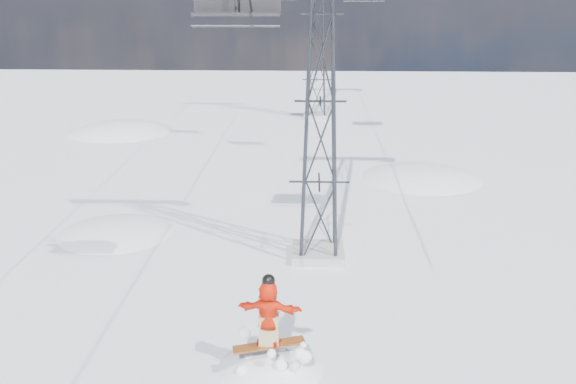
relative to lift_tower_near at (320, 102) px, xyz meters
name	(u,v)px	position (x,y,z in m)	size (l,w,h in m)	color
snow_terrain	(221,314)	(-5.57, 13.24, -15.06)	(39.00, 37.00, 22.00)	white
lift_tower_near	(320,102)	(0.00, 0.00, 0.00)	(5.20, 1.80, 11.43)	#999999
lift_tower_far	(317,41)	(0.00, 25.00, 0.00)	(5.20, 1.80, 11.43)	#999999
lift_chair_near	(237,4)	(-2.20, -3.99, 3.17)	(2.23, 0.64, 2.77)	black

